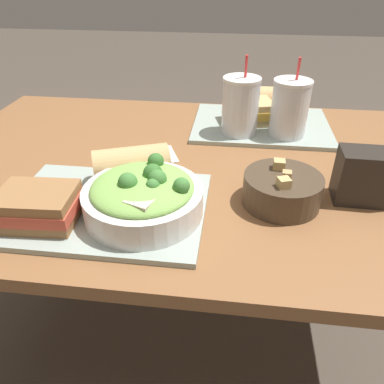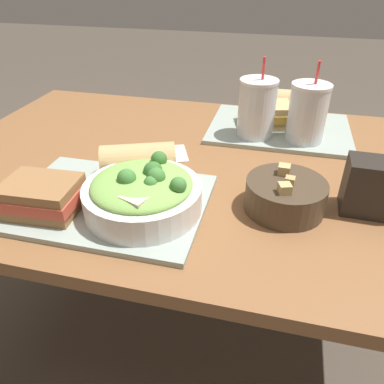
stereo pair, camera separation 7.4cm
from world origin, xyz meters
TOP-DOWN VIEW (x-y plane):
  - ground_plane at (0.00, 0.00)m, footprint 12.00×12.00m
  - dining_table at (0.00, 0.00)m, footprint 1.37×0.88m
  - tray_near at (-0.15, -0.23)m, footprint 0.40×0.30m
  - tray_far at (0.18, 0.25)m, footprint 0.40×0.30m
  - salad_bowl at (-0.07, -0.25)m, footprint 0.23×0.23m
  - soup_bowl at (0.20, -0.16)m, footprint 0.16×0.16m
  - sandwich_near at (-0.26, -0.29)m, footprint 0.15×0.12m
  - baguette_near at (-0.12, -0.12)m, footprint 0.18×0.13m
  - sandwich_far at (0.14, 0.26)m, footprint 0.16×0.14m
  - baguette_far at (0.17, 0.36)m, footprint 0.14×0.08m
  - drink_cup_dark at (0.11, 0.17)m, footprint 0.10×0.10m
  - drink_cup_red at (0.24, 0.17)m, footprint 0.10×0.10m
  - chip_bag at (0.37, -0.12)m, footprint 0.11×0.08m
  - napkin_folded at (-0.12, 0.01)m, footprint 0.17×0.14m

SIDE VIEW (x-z plane):
  - ground_plane at x=0.00m, z-range 0.00..0.00m
  - dining_table at x=0.00m, z-range 0.26..0.98m
  - napkin_folded at x=-0.12m, z-range 0.71..0.71m
  - tray_near at x=-0.15m, z-range 0.71..0.72m
  - tray_far at x=0.18m, z-range 0.71..0.72m
  - soup_bowl at x=0.20m, z-range 0.70..0.79m
  - sandwich_near at x=-0.26m, z-range 0.72..0.79m
  - sandwich_far at x=0.14m, z-range 0.72..0.79m
  - baguette_near at x=-0.12m, z-range 0.72..0.80m
  - baguette_far at x=0.17m, z-range 0.72..0.80m
  - salad_bowl at x=-0.07m, z-range 0.71..0.81m
  - chip_bag at x=0.37m, z-range 0.71..0.82m
  - drink_cup_red at x=0.24m, z-range 0.69..0.90m
  - drink_cup_dark at x=0.11m, z-range 0.69..0.90m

